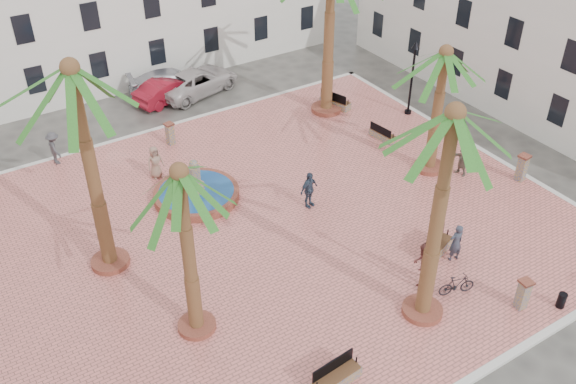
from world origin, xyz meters
The scene contains 31 objects.
ground centered at (0.00, 0.00, 0.00)m, with size 120.00×120.00×0.00m, color #56544F.
plaza centered at (0.00, 0.00, 0.07)m, with size 26.00×22.00×0.15m, color #E27971.
kerb_n centered at (0.00, 11.00, 0.08)m, with size 26.30×0.30×0.16m, color silver.
kerb_e centered at (13.00, 0.00, 0.08)m, with size 0.30×22.30×0.16m, color silver.
building_north centered at (0.00, 19.99, 4.77)m, with size 30.40×7.40×9.50m.
building_east centered at (19.99, 2.00, 4.52)m, with size 7.40×26.40×9.00m.
fountain centered at (-1.81, 3.71, 0.44)m, with size 4.08×4.08×2.11m.
palm_nw centered at (-6.94, 1.34, 8.06)m, with size 5.18×5.18×9.18m.
palm_sw centered at (-5.47, -3.83, 6.30)m, with size 4.62×4.62×7.25m.
palm_s centered at (2.11, -7.76, 7.84)m, with size 5.05×5.05×8.93m.
palm_e centered at (9.32, -0.37, 5.68)m, with size 5.02×5.02×6.67m.
bench_s centered at (-2.61, -8.68, 0.43)m, with size 1.89×0.72×0.98m.
bench_se centered at (5.03, -5.48, 0.42)m, with size 1.90×1.14×0.96m.
bench_e centered at (9.23, 3.27, 0.39)m, with size 0.69×1.64×0.84m.
bench_ne centered at (9.28, 7.73, 0.44)m, with size 1.14×2.02×1.02m.
lamppost_s centered at (2.97, -6.93, 2.93)m, with size 0.45×0.45×4.10m.
lamppost_e centered at (12.40, 4.75, 3.17)m, with size 0.48×0.48×4.45m.
bollard_se centered at (5.49, -9.58, 0.84)m, with size 0.53×0.53×1.34m.
bollard_n centered at (-0.78, 8.99, 0.81)m, with size 0.54×0.54×1.27m.
bollard_e centered at (12.40, -3.57, 0.89)m, with size 0.58×0.58×1.42m.
litter_bin centered at (6.81, -10.40, 0.47)m, with size 0.33×0.33×0.65m, color black.
cyclist_a centered at (5.32, -6.15, 1.04)m, with size 0.65×0.43×1.78m, color #333949.
cyclist_b centered at (3.17, -6.46, 1.10)m, with size 0.93×0.72×1.91m, color brown.
bicycle_b centered at (3.92, -7.71, 0.60)m, with size 0.43×1.51×0.90m, color black.
pedestrian_fountain_a centered at (-2.71, 6.40, 1.01)m, with size 0.84×0.55×1.73m, color #9C7561.
pedestrian_fountain_b centered at (2.32, 0.27, 1.07)m, with size 1.08×0.45×1.84m, color #324155.
pedestrian_north centered at (-6.52, 10.40, 1.04)m, with size 1.15×0.66×1.79m, color #434347.
pedestrian_east centered at (10.32, -1.59, 0.94)m, with size 1.47×0.47×1.58m, color #76685B.
car_red centered at (1.40, 14.14, 0.73)m, with size 1.55×4.46×1.47m, color maroon.
car_silver centered at (1.96, 14.94, 0.76)m, with size 2.12×5.22×1.52m, color silver.
car_white centered at (3.32, 14.14, 0.77)m, with size 2.56×5.54×1.54m, color beige.
Camera 1 is at (-11.58, -19.68, 17.99)m, focal length 40.00 mm.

